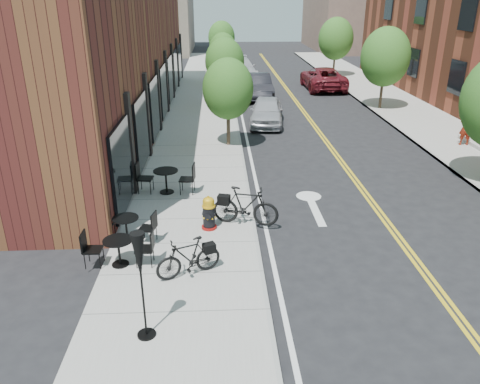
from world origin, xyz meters
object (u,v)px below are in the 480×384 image
object	(u,v)px
bistro_set_a	(119,248)
bistro_set_b	(126,225)
bistro_set_c	(166,178)
pedestrian	(466,127)
parked_car_a	(267,111)
parked_car_b	(258,86)
fire_hydrant	(209,213)
bicycle_left	(188,257)
parked_car_far	(323,78)
parked_car_c	(240,68)
bicycle_right	(246,206)
patio_umbrella	(140,264)

from	to	relation	value
bistro_set_a	bistro_set_b	xyz separation A→B (m)	(-0.04, 1.28, -0.01)
bistro_set_c	pedestrian	size ratio (longest dim) A/B	1.20
pedestrian	parked_car_a	bearing A→B (deg)	-26.14
bistro_set_c	parked_car_b	xyz separation A→B (m)	(4.44, 16.29, 0.13)
fire_hydrant	bicycle_left	xyz separation A→B (m)	(-0.45, -2.44, 0.01)
bistro_set_c	parked_car_a	xyz separation A→B (m)	(4.36, 9.34, 0.06)
bicycle_left	parked_car_far	bearing A→B (deg)	137.04
parked_car_a	parked_car_c	size ratio (longest dim) A/B	0.73
bistro_set_b	parked_car_a	distance (m)	13.66
bistro_set_b	parked_car_c	distance (m)	27.64
fire_hydrant	bistro_set_c	world-z (taller)	bistro_set_c
fire_hydrant	pedestrian	world-z (taller)	pedestrian
bistro_set_c	parked_car_c	size ratio (longest dim) A/B	0.34
parked_car_b	parked_car_far	bearing A→B (deg)	27.56
fire_hydrant	parked_car_c	world-z (taller)	parked_car_c
parked_car_b	bistro_set_b	bearing A→B (deg)	-107.32
bicycle_right	parked_car_b	size ratio (longest dim) A/B	0.41
fire_hydrant	parked_car_a	world-z (taller)	parked_car_a
bistro_set_a	parked_car_a	world-z (taller)	parked_car_a
fire_hydrant	bicycle_left	size ratio (longest dim) A/B	0.62
bicycle_right	fire_hydrant	bearing A→B (deg)	115.16
fire_hydrant	parked_car_b	bearing A→B (deg)	92.53
parked_car_c	parked_car_far	size ratio (longest dim) A/B	1.00
bistro_set_b	fire_hydrant	bearing A→B (deg)	28.34
bicycle_right	pedestrian	size ratio (longest dim) A/B	1.19
bistro_set_a	patio_umbrella	size ratio (longest dim) A/B	0.74
bistro_set_b	bistro_set_c	bearing A→B (deg)	90.25
fire_hydrant	parked_car_c	size ratio (longest dim) A/B	0.18
patio_umbrella	parked_car_b	bearing A→B (deg)	80.04
bistro_set_c	fire_hydrant	bearing A→B (deg)	-55.64
fire_hydrant	parked_car_c	xyz separation A→B (m)	(2.16, 26.67, 0.23)
bicycle_left	parked_car_b	size ratio (longest dim) A/B	0.34
bicycle_right	bistro_set_b	bearing A→B (deg)	118.45
bistro_set_a	patio_umbrella	bearing A→B (deg)	-68.25
bicycle_left	parked_car_far	size ratio (longest dim) A/B	0.29
bicycle_right	parked_car_b	bearing A→B (deg)	8.94
bistro_set_a	parked_car_far	size ratio (longest dim) A/B	0.30
parked_car_a	parked_car_c	distance (m)	14.63
bistro_set_c	bicycle_left	bearing A→B (deg)	-72.87
bistro_set_c	parked_car_far	bearing A→B (deg)	69.65
bistro_set_a	pedestrian	world-z (taller)	pedestrian
bicycle_left	parked_car_c	bearing A→B (deg)	150.94
fire_hydrant	pedestrian	size ratio (longest dim) A/B	0.62
bistro_set_c	parked_car_a	bearing A→B (deg)	70.81
pedestrian	parked_car_b	bearing A→B (deg)	-52.14
parked_car_b	patio_umbrella	bearing A→B (deg)	-102.44
bicycle_left	parked_car_a	xyz separation A→B (m)	(3.33, 14.49, 0.10)
patio_umbrella	pedestrian	xyz separation A→B (m)	(12.49, 12.18, -0.83)
parked_car_a	pedestrian	xyz separation A→B (m)	(8.43, -4.44, 0.23)
fire_hydrant	bicycle_left	bearing A→B (deg)	-89.03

